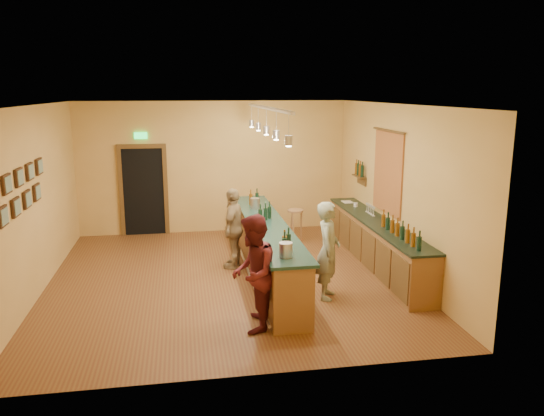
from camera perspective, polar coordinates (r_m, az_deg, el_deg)
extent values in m
plane|color=brown|center=(10.04, -4.80, -7.55)|extent=(7.00, 7.00, 0.00)
cube|color=silver|center=(9.44, -5.16, 11.02)|extent=(6.50, 7.00, 0.02)
cube|color=#BB9246|center=(13.06, -6.27, 4.37)|extent=(6.50, 0.02, 3.20)
cube|color=#BB9246|center=(6.23, -2.25, -4.70)|extent=(6.50, 0.02, 3.20)
cube|color=#BB9246|center=(9.90, -24.07, 0.71)|extent=(0.02, 7.00, 3.20)
cube|color=#BB9246|center=(10.39, 13.20, 1.99)|extent=(0.02, 7.00, 3.20)
cube|color=black|center=(13.14, -13.63, 1.70)|extent=(0.95, 0.06, 2.10)
cube|color=#4C3717|center=(13.16, -15.92, 1.60)|extent=(0.10, 0.08, 2.10)
cube|color=#4C3717|center=(13.09, -11.35, 1.77)|extent=(0.10, 0.08, 2.10)
cube|color=#4C3717|center=(12.96, -13.89, 6.47)|extent=(1.15, 0.08, 0.10)
cube|color=#19E54C|center=(12.93, -13.95, 7.56)|extent=(0.30, 0.04, 0.15)
cube|color=maroon|center=(10.70, 12.35, 3.70)|extent=(0.03, 1.40, 1.60)
cube|color=#4C3717|center=(12.11, 9.34, 3.39)|extent=(0.16, 0.55, 0.03)
cube|color=#4C3717|center=(12.15, 9.63, 2.93)|extent=(0.03, 0.55, 0.18)
cube|color=brown|center=(10.73, 11.10, -3.89)|extent=(0.55, 4.50, 0.90)
cube|color=black|center=(10.61, 11.21, -1.46)|extent=(0.60, 4.55, 0.04)
cylinder|color=silver|center=(11.78, 8.99, 0.35)|extent=(0.09, 0.09, 0.09)
cube|color=silver|center=(12.25, 8.11, 0.66)|extent=(0.22, 0.30, 0.01)
cube|color=brown|center=(9.97, -0.58, -4.63)|extent=(0.60, 5.00, 1.00)
cube|color=#17332C|center=(9.82, -0.59, -1.71)|extent=(0.70, 5.10, 0.05)
cylinder|color=silver|center=(10.03, -2.62, -6.64)|extent=(0.05, 5.00, 0.05)
cylinder|color=silver|center=(7.79, 1.50, -4.52)|extent=(0.20, 0.20, 0.22)
cylinder|color=silver|center=(10.94, -1.84, 0.50)|extent=(0.20, 0.20, 0.22)
cube|color=silver|center=(9.53, -0.62, 10.72)|extent=(0.06, 4.60, 0.05)
cylinder|color=silver|center=(7.57, 1.81, 8.79)|extent=(0.01, 0.01, 0.35)
cylinder|color=#A5A5AD|center=(7.58, 1.80, 7.28)|extent=(0.11, 0.11, 0.14)
cylinder|color=#FFEABF|center=(7.59, 1.79, 6.68)|extent=(0.08, 0.08, 0.02)
cylinder|color=silver|center=(8.55, 0.46, 9.23)|extent=(0.01, 0.01, 0.35)
cylinder|color=#A5A5AD|center=(8.56, 0.46, 7.90)|extent=(0.11, 0.11, 0.14)
cylinder|color=#FFEABF|center=(8.57, 0.46, 7.36)|extent=(0.08, 0.08, 0.02)
cylinder|color=silver|center=(9.53, -0.61, 9.58)|extent=(0.01, 0.01, 0.35)
cylinder|color=#A5A5AD|center=(9.55, -0.61, 8.38)|extent=(0.11, 0.11, 0.14)
cylinder|color=#FFEABF|center=(9.55, -0.61, 7.90)|extent=(0.08, 0.08, 0.02)
cylinder|color=silver|center=(10.52, -1.49, 9.86)|extent=(0.01, 0.01, 0.35)
cylinder|color=#A5A5AD|center=(10.53, -1.48, 8.77)|extent=(0.11, 0.11, 0.14)
cylinder|color=#FFEABF|center=(10.54, -1.48, 8.34)|extent=(0.08, 0.08, 0.02)
cylinder|color=silver|center=(11.51, -2.21, 10.09)|extent=(0.01, 0.01, 0.35)
cylinder|color=#A5A5AD|center=(11.52, -2.21, 9.09)|extent=(0.11, 0.11, 0.14)
cylinder|color=#FFEABF|center=(11.53, -2.20, 8.70)|extent=(0.08, 0.08, 0.02)
imported|color=gray|center=(8.92, 6.05, -4.56)|extent=(0.58, 0.71, 1.66)
imported|color=#59191E|center=(7.71, -2.04, -7.04)|extent=(0.84, 0.97, 1.72)
imported|color=#997A51|center=(10.44, -4.13, -2.17)|extent=(0.72, 1.01, 1.59)
cylinder|color=#8F5F40|center=(12.18, 2.54, -0.29)|extent=(0.37, 0.37, 0.04)
cylinder|color=#8F5F40|center=(12.30, 3.16, -1.99)|extent=(0.04, 0.04, 0.72)
cylinder|color=#8F5F40|center=(12.37, 2.08, -1.89)|extent=(0.04, 0.04, 0.72)
cylinder|color=#8F5F40|center=(12.14, 2.31, -2.18)|extent=(0.04, 0.04, 0.72)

